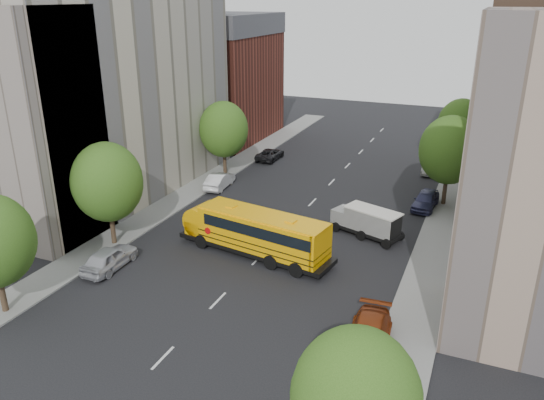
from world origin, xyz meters
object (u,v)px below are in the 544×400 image
Objects in this scene: street_tree_1 at (107,182)px; street_tree_2 at (224,129)px; safari_truck at (367,221)px; school_bus at (253,230)px; parked_car_3 at (368,337)px; parked_car_5 at (431,167)px; parked_car_4 at (425,200)px; street_tree_3 at (355,399)px; street_tree_4 at (450,150)px; parked_car_2 at (270,154)px; parked_car_0 at (109,258)px; parked_car_1 at (220,180)px; street_tree_5 at (461,125)px.

street_tree_1 is 1.03× the size of street_tree_2.
school_bus is at bearing -117.99° from safari_truck.
parked_car_5 is (-0.80, 32.03, -0.07)m from parked_car_3.
parked_car_4 is (3.40, 7.64, -0.45)m from safari_truck.
street_tree_3 is 41.16m from parked_car_5.
street_tree_4 is at bearing 62.60° from school_bus.
school_bus is at bearing -127.02° from street_tree_4.
parked_car_5 reaches higher than parked_car_2.
street_tree_2 is 1.70× the size of parked_car_4.
parked_car_5 is at bearing 101.16° from safari_truck.
parked_car_0 reaches higher than parked_car_5.
street_tree_4 is 0.66× the size of school_bus.
safari_truck is 1.25× the size of parked_car_1.
parked_car_4 is at bearing 63.32° from school_bus.
street_tree_4 is (0.00, 32.00, 0.62)m from street_tree_3.
parked_car_2 is (0.00, 28.04, -0.15)m from parked_car_0.
parked_car_4 is at bearing -4.15° from street_tree_2.
parked_car_1 is 22.38m from parked_car_5.
street_tree_1 reaches higher than safari_truck.
safari_truck reaches higher than parked_car_5.
street_tree_3 is 1.56× the size of parked_car_1.
parked_car_0 is at bearing -117.45° from parked_car_5.
parked_car_2 is 1.09× the size of parked_car_5.
street_tree_3 is 32.01m from street_tree_4.
parked_car_0 is at bearing -121.83° from safari_truck.
parked_car_4 is at bearing 38.70° from street_tree_1.
safari_truck is 1.08× the size of parked_car_3.
school_bus is at bearing -108.31° from parked_car_5.
parked_car_1 is at bearing 130.60° from parked_car_3.
parked_car_0 is 1.02× the size of parked_car_4.
street_tree_5 is at bearing 76.64° from school_bus.
street_tree_2 is at bearing -85.94° from parked_car_0.
parked_car_0 is (-19.80, 10.81, -3.66)m from street_tree_3.
parked_car_1 is (-20.60, -3.82, -4.33)m from street_tree_4.
parked_car_3 is at bearing -48.28° from street_tree_2.
street_tree_1 is 1.11× the size of street_tree_3.
safari_truck is 8.37m from parked_car_4.
street_tree_4 is at bearing 81.62° from safari_truck.
street_tree_1 is 33.69m from parked_car_5.
street_tree_3 is at bearing 116.88° from parked_car_2.
parked_car_2 is at bearing 159.83° from parked_car_4.
street_tree_5 is at bearing -148.35° from parked_car_1.
school_bus is at bearing -112.97° from street_tree_5.
parked_car_4 is (-1.40, 30.51, -3.68)m from street_tree_3.
street_tree_1 is 1.39× the size of safari_truck.
school_bus is 12.84m from parked_car_3.
street_tree_5 is 0.61× the size of school_bus.
street_tree_1 reaches higher than street_tree_5.
street_tree_2 is at bearing 171.39° from safari_truck.
safari_truck is at bearing 99.42° from parked_car_3.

